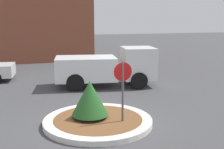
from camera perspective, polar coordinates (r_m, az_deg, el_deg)
name	(u,v)px	position (r m, az deg, el deg)	size (l,w,h in m)	color
ground_plane	(98,124)	(9.65, -2.87, -9.94)	(120.00, 120.00, 0.00)	#474749
traffic_island	(98,121)	(9.62, -2.87, -9.44)	(3.66, 3.66, 0.18)	silver
stop_sign	(123,83)	(9.02, 2.20, -1.72)	(0.61, 0.07, 2.15)	#4C4C51
island_shrub	(90,98)	(9.50, -4.50, -4.76)	(1.25, 1.25, 1.27)	brown
utility_truck	(108,67)	(14.80, -0.87, 1.62)	(5.47, 3.07, 2.04)	white
storefront_building	(24,14)	(26.50, -17.37, 11.60)	(11.05, 6.07, 7.97)	brown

